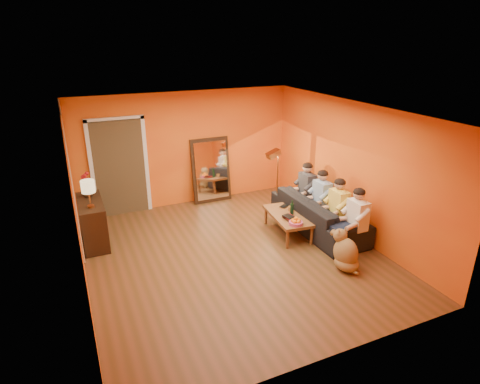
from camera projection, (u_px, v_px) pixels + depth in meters
name	position (u px, v px, depth m)	size (l,w,h in m)	color
room_shell	(225.00, 182.00, 7.11)	(5.00, 5.50, 2.60)	brown
white_accent	(71.00, 177.00, 7.34)	(0.02, 1.90, 2.58)	white
doorway_recess	(119.00, 167.00, 8.72)	(1.06, 0.30, 2.10)	#3F2D19
door_jamb_left	(92.00, 172.00, 8.40)	(0.08, 0.06, 2.20)	white
door_jamb_right	(146.00, 165.00, 8.84)	(0.08, 0.06, 2.20)	white
door_header	(114.00, 119.00, 8.23)	(1.22, 0.06, 0.08)	white
mirror_frame	(211.00, 170.00, 9.44)	(0.92, 0.06, 1.52)	black
mirror_glass	(212.00, 171.00, 9.40)	(0.78, 0.02, 1.36)	white
sideboard	(93.00, 222.00, 7.58)	(0.44, 1.18, 0.85)	black
table_lamp	(89.00, 194.00, 7.08)	(0.24, 0.24, 0.51)	beige
sofa	(318.00, 213.00, 8.15)	(0.92, 2.35, 0.69)	black
coffee_table	(288.00, 224.00, 7.99)	(0.62, 1.22, 0.42)	brown
floor_lamp	(277.00, 182.00, 8.77)	(0.30, 0.24, 1.44)	#B26D34
dog	(346.00, 250.00, 6.75)	(0.39, 0.60, 0.71)	olive
person_far_left	(357.00, 220.00, 7.25)	(0.70, 0.44, 1.22)	silver
person_mid_left	(338.00, 209.00, 7.72)	(0.70, 0.44, 1.22)	#EAD14E
person_mid_right	(322.00, 199.00, 8.18)	(0.70, 0.44, 1.22)	#809FC6
person_far_right	(307.00, 190.00, 8.65)	(0.70, 0.44, 1.22)	#2F2F34
fruit_bowl	(296.00, 221.00, 7.47)	(0.26, 0.26, 0.16)	#C04374
wine_bottle	(292.00, 208.00, 7.84)	(0.07, 0.07, 0.31)	black
tumbler	(290.00, 209.00, 8.05)	(0.11, 0.11, 0.10)	#B27F3F
laptop	(287.00, 206.00, 8.28)	(0.30, 0.19, 0.02)	black
book_lower	(285.00, 219.00, 7.67)	(0.20, 0.27, 0.03)	black
book_mid	(286.00, 218.00, 7.68)	(0.19, 0.26, 0.02)	#9E1214
book_upper	(286.00, 218.00, 7.65)	(0.16, 0.22, 0.02)	black
vase	(88.00, 192.00, 7.60)	(0.20, 0.20, 0.21)	black
flowers	(86.00, 178.00, 7.50)	(0.17, 0.17, 0.51)	#9E1214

